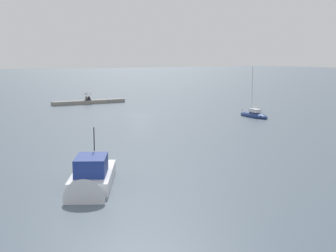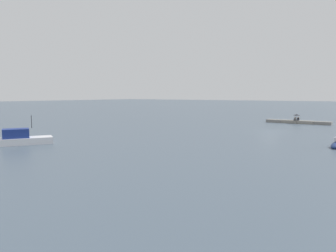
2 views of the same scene
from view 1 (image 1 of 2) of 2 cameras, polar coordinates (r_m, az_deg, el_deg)
ground_plane at (r=64.86m, az=-3.23°, el=1.33°), size 500.00×500.00×0.00m
seawall_pier at (r=80.88m, az=-9.32°, el=2.82°), size 12.46×1.64×0.61m
person_seated_dark_left at (r=80.86m, az=-9.31°, el=3.21°), size 0.41×0.61×0.73m
person_seated_grey_right at (r=80.47m, az=-9.62°, el=3.18°), size 0.41×0.61×0.73m
umbrella_open_black at (r=80.60m, az=-9.48°, el=3.81°), size 1.40×1.40×1.30m
sailboat_navy_near at (r=63.28m, az=10.10°, el=1.28°), size 2.09×5.59×6.75m
motorboat_white_near at (r=29.05m, az=-9.13°, el=-6.50°), size 5.73×7.69×4.23m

